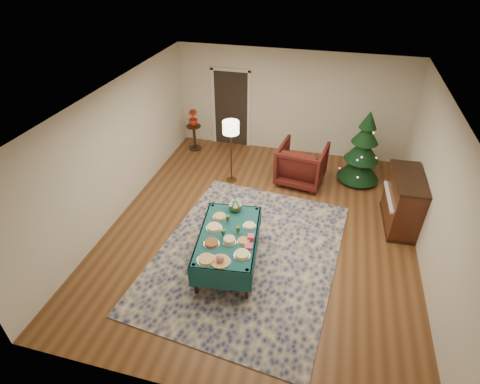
% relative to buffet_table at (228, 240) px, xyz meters
% --- Properties ---
extents(room_shell, '(7.00, 7.00, 7.00)m').
position_rel_buffet_table_xyz_m(room_shell, '(0.37, 1.10, 0.81)').
color(room_shell, '#593319').
rests_on(room_shell, ground).
extents(doorway, '(1.08, 0.04, 2.16)m').
position_rel_buffet_table_xyz_m(doorway, '(-1.23, 4.58, 0.55)').
color(doorway, black).
rests_on(doorway, ground).
extents(rug, '(3.62, 4.51, 0.02)m').
position_rel_buffet_table_xyz_m(rug, '(0.29, 0.28, -0.53)').
color(rug, '#121945').
rests_on(rug, ground).
extents(buffet_table, '(1.23, 1.85, 0.68)m').
position_rel_buffet_table_xyz_m(buffet_table, '(0.00, 0.00, 0.00)').
color(buffet_table, black).
rests_on(buffet_table, ground).
extents(platter_0, '(0.30, 0.30, 0.04)m').
position_rel_buffet_table_xyz_m(platter_0, '(-0.16, -0.69, 0.15)').
color(platter_0, silver).
rests_on(platter_0, buffet_table).
extents(platter_1, '(0.33, 0.33, 0.15)m').
position_rel_buffet_table_xyz_m(platter_1, '(0.07, -0.67, 0.19)').
color(platter_1, silver).
rests_on(platter_1, buffet_table).
extents(platter_2, '(0.27, 0.27, 0.06)m').
position_rel_buffet_table_xyz_m(platter_2, '(0.36, -0.45, 0.16)').
color(platter_2, silver).
rests_on(platter_2, buffet_table).
extents(platter_3, '(0.27, 0.27, 0.05)m').
position_rel_buffet_table_xyz_m(platter_3, '(-0.20, -0.31, 0.16)').
color(platter_3, silver).
rests_on(platter_3, buffet_table).
extents(platter_4, '(0.23, 0.23, 0.09)m').
position_rel_buffet_table_xyz_m(platter_4, '(0.08, -0.20, 0.18)').
color(platter_4, silver).
rests_on(platter_4, buffet_table).
extents(platter_5, '(0.23, 0.23, 0.04)m').
position_rel_buffet_table_xyz_m(platter_5, '(0.31, -0.12, 0.15)').
color(platter_5, silver).
rests_on(platter_5, buffet_table).
extents(platter_6, '(0.29, 0.29, 0.05)m').
position_rel_buffet_table_xyz_m(platter_6, '(-0.29, 0.09, 0.16)').
color(platter_6, silver).
rests_on(platter_6, buffet_table).
extents(platter_7, '(0.24, 0.24, 0.04)m').
position_rel_buffet_table_xyz_m(platter_7, '(0.31, 0.30, 0.15)').
color(platter_7, silver).
rests_on(platter_7, buffet_table).
extents(platter_8, '(0.26, 0.26, 0.04)m').
position_rel_buffet_table_xyz_m(platter_8, '(-0.28, 0.42, 0.15)').
color(platter_8, silver).
rests_on(platter_8, buffet_table).
extents(goblet_0, '(0.07, 0.07, 0.16)m').
position_rel_buffet_table_xyz_m(goblet_0, '(-0.09, 0.30, 0.22)').
color(goblet_0, '#2D471E').
rests_on(goblet_0, buffet_table).
extents(goblet_1, '(0.07, 0.07, 0.16)m').
position_rel_buffet_table_xyz_m(goblet_1, '(0.17, 0.05, 0.22)').
color(goblet_1, '#2D471E').
rests_on(goblet_1, buffet_table).
extents(goblet_2, '(0.07, 0.07, 0.16)m').
position_rel_buffet_table_xyz_m(goblet_2, '(-0.06, -0.09, 0.22)').
color(goblet_2, '#2D471E').
rests_on(goblet_2, buffet_table).
extents(napkin_stack, '(0.15, 0.15, 0.04)m').
position_rel_buffet_table_xyz_m(napkin_stack, '(0.42, -0.22, 0.15)').
color(napkin_stack, '#D73B6E').
rests_on(napkin_stack, buffet_table).
extents(gift_box, '(0.12, 0.12, 0.09)m').
position_rel_buffet_table_xyz_m(gift_box, '(0.41, -0.03, 0.18)').
color(gift_box, '#F8456F').
rests_on(gift_box, buffet_table).
extents(centerpiece, '(0.24, 0.25, 0.28)m').
position_rel_buffet_table_xyz_m(centerpiece, '(-0.05, 0.68, 0.25)').
color(centerpiece, '#1E4C1E').
rests_on(centerpiece, buffet_table).
extents(armchair, '(1.18, 1.12, 1.07)m').
position_rel_buffet_table_xyz_m(armchair, '(0.93, 3.05, -0.01)').
color(armchair, '#44130E').
rests_on(armchair, ground).
extents(floor_lamp, '(0.38, 0.38, 1.55)m').
position_rel_buffet_table_xyz_m(floor_lamp, '(-0.69, 2.68, 0.77)').
color(floor_lamp, '#A57F3F').
rests_on(floor_lamp, ground).
extents(side_table, '(0.39, 0.39, 0.70)m').
position_rel_buffet_table_xyz_m(side_table, '(-2.12, 4.00, -0.20)').
color(side_table, black).
rests_on(side_table, ground).
extents(potted_plant, '(0.25, 0.45, 0.25)m').
position_rel_buffet_table_xyz_m(potted_plant, '(-2.12, 4.00, 0.28)').
color(potted_plant, '#A21E0B').
rests_on(potted_plant, side_table).
extents(christmas_tree, '(1.13, 1.13, 1.79)m').
position_rel_buffet_table_xyz_m(christmas_tree, '(2.26, 3.46, 0.26)').
color(christmas_tree, black).
rests_on(christmas_tree, ground).
extents(piano, '(0.68, 1.35, 1.14)m').
position_rel_buffet_table_xyz_m(piano, '(3.08, 1.95, 0.01)').
color(piano, black).
rests_on(piano, ground).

